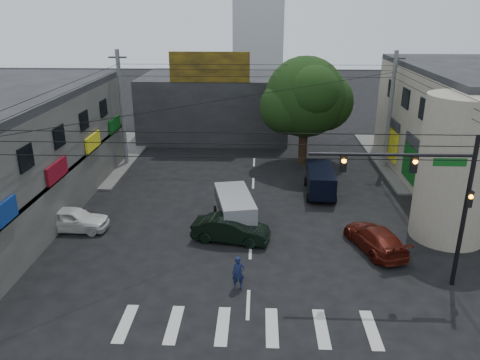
# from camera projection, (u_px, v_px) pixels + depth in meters

# --- Properties ---
(ground) EXTENTS (160.00, 160.00, 0.00)m
(ground) POSITION_uv_depth(u_px,v_px,m) (250.00, 269.00, 23.20)
(ground) COLOR black
(ground) RESTS_ON ground
(sidewalk_far_left) EXTENTS (16.00, 16.00, 0.15)m
(sidewalk_far_left) POSITION_uv_depth(u_px,v_px,m) (48.00, 155.00, 40.74)
(sidewalk_far_left) COLOR #514F4C
(sidewalk_far_left) RESTS_ON ground
(sidewalk_far_right) EXTENTS (16.00, 16.00, 0.15)m
(sidewalk_far_right) POSITION_uv_depth(u_px,v_px,m) (468.00, 160.00, 39.35)
(sidewalk_far_right) COLOR #514F4C
(sidewalk_far_right) RESTS_ON ground
(corner_column) EXTENTS (4.00, 4.00, 8.00)m
(corner_column) POSITION_uv_depth(u_px,v_px,m) (456.00, 169.00, 25.14)
(corner_column) COLOR gray
(corner_column) RESTS_ON ground
(building_far) EXTENTS (14.00, 10.00, 6.00)m
(building_far) POSITION_uv_depth(u_px,v_px,m) (216.00, 105.00, 46.67)
(building_far) COLOR #232326
(building_far) RESTS_ON ground
(billboard) EXTENTS (7.00, 0.30, 2.60)m
(billboard) POSITION_uv_depth(u_px,v_px,m) (210.00, 67.00, 40.59)
(billboard) COLOR olive
(billboard) RESTS_ON building_far
(street_tree) EXTENTS (6.40, 6.40, 8.70)m
(street_tree) POSITION_uv_depth(u_px,v_px,m) (305.00, 97.00, 37.07)
(street_tree) COLOR black
(street_tree) RESTS_ON ground
(traffic_gantry) EXTENTS (7.10, 0.35, 7.20)m
(traffic_gantry) POSITION_uv_depth(u_px,v_px,m) (430.00, 188.00, 20.28)
(traffic_gantry) COLOR black
(traffic_gantry) RESTS_ON ground
(utility_pole_far_left) EXTENTS (0.32, 0.32, 9.20)m
(utility_pole_far_left) POSITION_uv_depth(u_px,v_px,m) (122.00, 109.00, 37.00)
(utility_pole_far_left) COLOR #59595B
(utility_pole_far_left) RESTS_ON ground
(utility_pole_far_right) EXTENTS (0.32, 0.32, 9.20)m
(utility_pole_far_right) POSITION_uv_depth(u_px,v_px,m) (390.00, 111.00, 36.19)
(utility_pole_far_right) COLOR #59595B
(utility_pole_far_right) RESTS_ON ground
(dark_sedan) EXTENTS (3.02, 4.80, 1.41)m
(dark_sedan) POSITION_uv_depth(u_px,v_px,m) (231.00, 229.00, 25.74)
(dark_sedan) COLOR black
(dark_sedan) RESTS_ON ground
(white_compact) EXTENTS (1.79, 4.15, 1.39)m
(white_compact) POSITION_uv_depth(u_px,v_px,m) (73.00, 219.00, 26.98)
(white_compact) COLOR white
(white_compact) RESTS_ON ground
(maroon_sedan) EXTENTS (4.41, 5.56, 1.31)m
(maroon_sedan) POSITION_uv_depth(u_px,v_px,m) (375.00, 238.00, 24.83)
(maroon_sedan) COLOR #4C120A
(maroon_sedan) RESTS_ON ground
(silver_minivan) EXTENTS (5.23, 3.67, 1.93)m
(silver_minivan) POSITION_uv_depth(u_px,v_px,m) (235.00, 210.00, 27.53)
(silver_minivan) COLOR #9B9EA3
(silver_minivan) RESTS_ON ground
(navy_van) EXTENTS (4.74, 2.13, 1.84)m
(navy_van) POSITION_uv_depth(u_px,v_px,m) (320.00, 181.00, 32.17)
(navy_van) COLOR black
(navy_van) RESTS_ON ground
(traffic_officer) EXTENTS (0.68, 0.52, 1.60)m
(traffic_officer) POSITION_uv_depth(u_px,v_px,m) (238.00, 273.00, 21.31)
(traffic_officer) COLOR #121B3F
(traffic_officer) RESTS_ON ground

